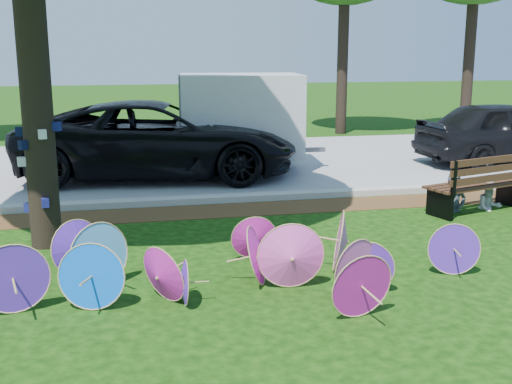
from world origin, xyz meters
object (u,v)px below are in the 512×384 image
at_px(cargo_trailer, 241,116).
at_px(person_left, 456,175).
at_px(parasol_pile, 228,260).
at_px(black_van, 158,140).
at_px(person_right, 491,182).
at_px(dark_pickup, 508,132).
at_px(park_bench, 475,183).

height_order(cargo_trailer, person_left, cargo_trailer).
height_order(parasol_pile, black_van, black_van).
relative_size(black_van, cargo_trailer, 2.20).
distance_m(black_van, person_left, 6.51).
bearing_deg(person_right, dark_pickup, 53.96).
bearing_deg(parasol_pile, park_bench, 30.36).
relative_size(parasol_pile, park_bench, 3.14).
xyz_separation_m(black_van, person_left, (4.99, -4.18, -0.19)).
height_order(dark_pickup, person_right, dark_pickup).
distance_m(parasol_pile, person_left, 5.46).
distance_m(black_van, dark_pickup, 8.73).
xyz_separation_m(black_van, cargo_trailer, (1.98, 0.54, 0.42)).
relative_size(park_bench, person_right, 1.95).
height_order(black_van, park_bench, black_van).
bearing_deg(person_right, person_left, 179.75).
xyz_separation_m(cargo_trailer, person_right, (3.71, -4.72, -0.78)).
height_order(dark_pickup, cargo_trailer, cargo_trailer).
distance_m(dark_pickup, park_bench, 5.47).
distance_m(cargo_trailer, person_left, 5.63).
height_order(black_van, person_right, black_van).
bearing_deg(parasol_pile, dark_pickup, 40.69).
relative_size(person_left, person_right, 1.32).
distance_m(cargo_trailer, park_bench, 5.88).
height_order(black_van, cargo_trailer, cargo_trailer).
bearing_deg(person_left, cargo_trailer, 112.88).
distance_m(parasol_pile, black_van, 7.15).
bearing_deg(dark_pickup, person_left, 135.94).
distance_m(parasol_pile, person_right, 6.05).
bearing_deg(black_van, cargo_trailer, -67.45).
bearing_deg(cargo_trailer, black_van, -159.68).
height_order(cargo_trailer, park_bench, cargo_trailer).
bearing_deg(person_right, parasol_pile, -151.16).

